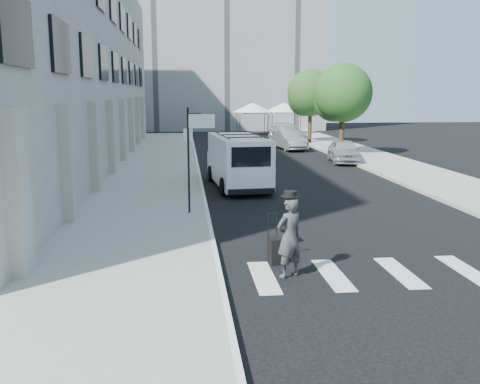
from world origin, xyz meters
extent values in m
plane|color=black|center=(0.00, 0.00, 0.00)|extent=(120.00, 120.00, 0.00)
cube|color=gray|center=(-4.25, 16.00, 0.07)|extent=(4.50, 48.00, 0.15)
cube|color=gray|center=(9.00, 20.00, 0.07)|extent=(4.00, 56.00, 0.15)
cube|color=gray|center=(-11.50, 18.00, 6.00)|extent=(10.00, 44.00, 12.00)
cube|color=slate|center=(2.00, 50.00, 12.50)|extent=(22.00, 12.00, 25.00)
cylinder|color=black|center=(-2.60, 3.20, 1.90)|extent=(0.07, 0.07, 3.50)
cube|color=white|center=(-2.60, 3.22, 2.75)|extent=(0.30, 0.03, 0.42)
cube|color=white|center=(-2.15, 3.20, 3.20)|extent=(0.85, 0.06, 0.45)
cylinder|color=black|center=(7.60, 20.00, 1.40)|extent=(0.32, 0.32, 2.80)
sphere|color=#154418|center=(7.60, 20.00, 4.13)|extent=(3.80, 3.80, 3.80)
sphere|color=#154418|center=(7.20, 20.60, 3.56)|extent=(2.66, 2.66, 2.66)
cylinder|color=black|center=(7.60, 29.00, 1.40)|extent=(0.32, 0.32, 2.80)
sphere|color=#154418|center=(7.60, 29.00, 4.13)|extent=(3.80, 3.80, 3.80)
sphere|color=#154418|center=(7.20, 29.60, 3.56)|extent=(2.66, 2.66, 2.66)
cylinder|color=black|center=(2.60, 36.60, 1.10)|extent=(0.06, 0.06, 2.20)
cylinder|color=black|center=(5.40, 36.60, 1.10)|extent=(0.06, 0.06, 2.20)
cylinder|color=black|center=(2.60, 39.40, 1.10)|extent=(0.06, 0.06, 2.20)
cylinder|color=black|center=(5.40, 39.40, 1.10)|extent=(0.06, 0.06, 2.20)
cube|color=white|center=(4.00, 38.00, 2.25)|extent=(3.00, 3.00, 0.12)
cone|color=white|center=(4.00, 38.00, 2.75)|extent=(4.00, 4.00, 0.90)
cylinder|color=black|center=(5.80, 37.10, 1.10)|extent=(0.06, 0.06, 2.20)
cylinder|color=black|center=(8.60, 37.10, 1.10)|extent=(0.06, 0.06, 2.20)
cylinder|color=black|center=(5.80, 39.90, 1.10)|extent=(0.06, 0.06, 2.20)
cylinder|color=black|center=(8.60, 39.90, 1.10)|extent=(0.06, 0.06, 2.20)
cube|color=white|center=(7.20, 38.50, 2.25)|extent=(3.00, 3.00, 0.12)
cone|color=white|center=(7.20, 38.50, 2.75)|extent=(4.00, 4.00, 0.90)
imported|color=#363639|center=(-0.43, -3.00, 0.93)|extent=(0.81, 0.72, 1.85)
cube|color=black|center=(0.20, -0.13, 0.17)|extent=(0.19, 0.45, 0.34)
cube|color=black|center=(-0.59, -2.00, 0.32)|extent=(0.32, 0.47, 0.63)
cylinder|color=black|center=(-0.72, -1.82, 0.90)|extent=(0.02, 0.02, 0.60)
cylinder|color=black|center=(-0.50, -1.79, 0.90)|extent=(0.02, 0.02, 0.60)
cube|color=black|center=(-0.61, -1.80, 1.20)|extent=(0.24, 0.06, 0.03)
cube|color=white|center=(-0.38, 8.70, 1.23)|extent=(2.41, 5.44, 2.06)
cube|color=white|center=(-0.63, 11.59, 0.74)|extent=(1.93, 1.04, 1.08)
cube|color=black|center=(-0.15, 6.09, 1.67)|extent=(1.57, 0.21, 0.78)
cylinder|color=black|center=(-1.47, 10.48, 0.37)|extent=(0.34, 0.77, 0.75)
cylinder|color=black|center=(0.38, 10.64, 0.37)|extent=(0.34, 0.77, 0.75)
cylinder|color=black|center=(-1.16, 6.87, 0.37)|extent=(0.34, 0.77, 0.75)
cylinder|color=black|center=(0.70, 7.03, 0.37)|extent=(0.34, 0.77, 0.75)
imported|color=#9E9FA6|center=(6.80, 16.67, 0.70)|extent=(2.16, 4.27, 1.39)
imported|color=slate|center=(5.00, 24.31, 0.71)|extent=(2.00, 4.46, 1.42)
imported|color=#A5A9AD|center=(5.88, 29.93, 0.80)|extent=(2.81, 5.72, 1.60)
camera|label=1|loc=(-2.73, -14.39, 4.09)|focal=40.00mm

